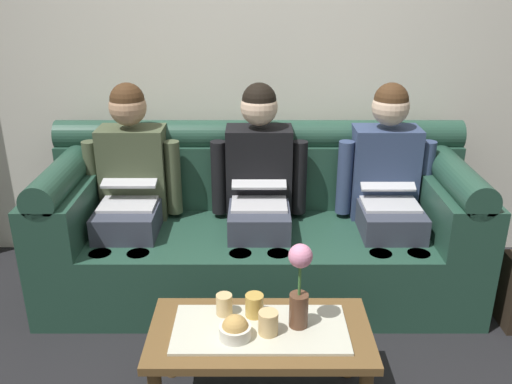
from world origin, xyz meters
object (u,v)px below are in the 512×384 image
coffee_table (262,340)px  cup_far_center (256,305)px  couch (261,229)px  cup_near_left (226,304)px  person_left (133,184)px  cup_near_right (270,323)px  person_middle (261,184)px  snack_bowl (237,329)px  flower_vase (301,284)px  person_right (389,184)px

coffee_table → cup_far_center: (-0.02, 0.09, 0.11)m
couch → coffee_table: couch is taller
couch → cup_near_left: couch is taller
person_left → cup_near_left: bearing=-57.3°
coffee_table → cup_near_right: size_ratio=9.33×
person_middle → snack_bowl: size_ratio=9.19×
couch → cup_far_center: bearing=-91.5°
coffee_table → flower_vase: (0.16, 0.02, 0.27)m
person_middle → flower_vase: bearing=-80.8°
person_right → cup_near_right: (-0.70, -1.04, -0.20)m
coffee_table → flower_vase: 0.31m
person_right → couch: bearing=179.7°
snack_bowl → cup_far_center: (0.08, 0.15, 0.01)m
couch → snack_bowl: size_ratio=18.36×
person_left → cup_far_center: (0.71, -0.92, -0.20)m
person_right → cup_near_right: 1.28m
flower_vase → cup_near_left: bearing=165.1°
flower_vase → snack_bowl: (-0.26, -0.08, -0.17)m
flower_vase → snack_bowl: size_ratio=2.86×
couch → coffee_table: 1.01m
couch → cup_far_center: couch is taller
person_left → cup_far_center: bearing=-52.2°
person_right → cup_near_left: size_ratio=13.05×
cup_near_left → cup_far_center: (0.13, -0.01, 0.00)m
snack_bowl → cup_near_right: same height
cup_near_right → cup_far_center: size_ratio=1.00×
person_middle → cup_near_right: person_middle is taller
snack_bowl → cup_near_left: 0.17m
couch → flower_vase: couch is taller
cup_near_left → cup_near_right: cup_near_right is taller
flower_vase → cup_near_left: 0.36m
flower_vase → coffee_table: bearing=-173.8°
person_middle → person_right: same height
couch → cup_near_left: bearing=-99.7°
flower_vase → cup_near_right: bearing=-157.4°
coffee_table → person_right: bearing=53.9°
flower_vase → snack_bowl: bearing=-163.2°
person_left → cup_near_right: 1.31m
couch → coffee_table: size_ratio=2.61×
couch → cup_near_right: 1.05m
cup_near_right → person_middle: bearing=91.8°
person_right → flower_vase: 1.15m
couch → person_left: person_left is taller
person_right → flower_vase: person_right is taller
flower_vase → person_right: bearing=59.8°
person_right → cup_far_center: 1.21m
person_middle → cup_near_left: (-0.16, -0.91, -0.21)m
cup_far_center → person_left: bearing=127.8°
person_middle → cup_far_center: size_ratio=12.16×
person_left → person_right: size_ratio=1.00×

